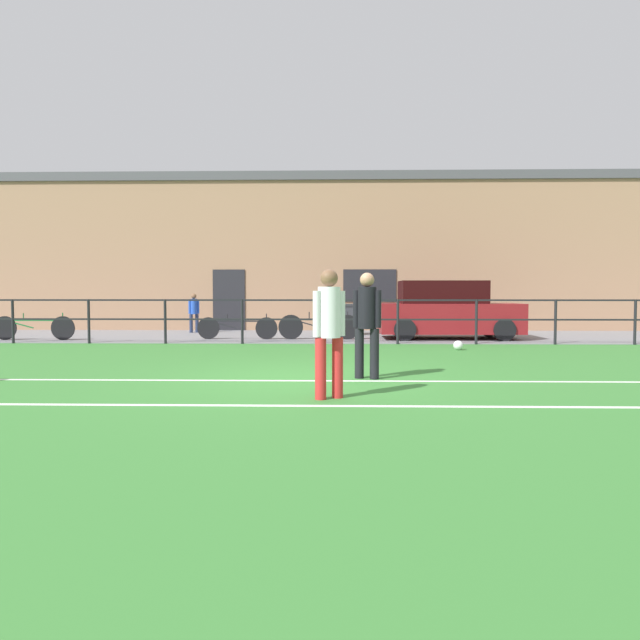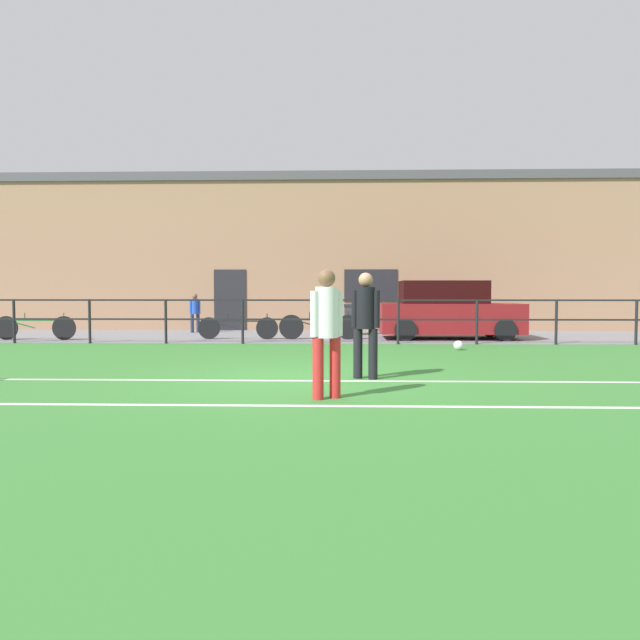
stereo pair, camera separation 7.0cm
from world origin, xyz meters
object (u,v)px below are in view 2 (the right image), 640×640
player_striker (327,325)px  spectator_child (195,310)px  bicycle_parked_1 (238,328)px  trash_bin_0 (353,319)px  parked_car_red (448,311)px  bicycle_parked_0 (319,327)px  bicycle_parked_2 (35,327)px  soccer_ball_spare (458,345)px  player_goalkeeper (366,319)px

player_striker → spectator_child: bearing=82.6°
player_striker → bicycle_parked_1: 9.31m
bicycle_parked_1 → trash_bin_0: size_ratio=2.37×
parked_car_red → bicycle_parked_0: 3.66m
player_striker → spectator_child: 12.38m
parked_car_red → bicycle_parked_2: bearing=-175.9°
soccer_ball_spare → spectator_child: spectator_child is taller
soccer_ball_spare → bicycle_parked_0: bicycle_parked_0 is taller
soccer_ball_spare → bicycle_parked_0: 4.25m
player_goalkeeper → soccer_ball_spare: size_ratio=7.49×
parked_car_red → spectator_child: bearing=164.1°
bicycle_parked_1 → trash_bin_0: 3.74m
spectator_child → bicycle_parked_1: spectator_child is taller
bicycle_parked_0 → bicycle_parked_2: bearing=-177.0°
bicycle_parked_0 → bicycle_parked_1: 2.28m
bicycle_parked_2 → bicycle_parked_1: bearing=4.2°
soccer_ball_spare → parked_car_red: bearing=84.1°
player_striker → soccer_ball_spare: player_striker is taller
player_striker → player_goalkeeper: bearing=43.0°
soccer_ball_spare → bicycle_parked_0: (-3.29, 2.68, 0.27)m
parked_car_red → trash_bin_0: 3.00m
bicycle_parked_0 → parked_car_red: bearing=6.6°
parked_car_red → bicycle_parked_2: parked_car_red is taller
player_striker → bicycle_parked_0: size_ratio=0.72×
soccer_ball_spare → player_goalkeeper: bearing=-117.4°
spectator_child → bicycle_parked_0: bearing=127.3°
player_goalkeeper → bicycle_parked_2: bearing=161.7°
trash_bin_0 → parked_car_red: bearing=-28.1°
spectator_child → bicycle_parked_2: spectator_child is taller
parked_car_red → trash_bin_0: (-2.63, 1.41, -0.29)m
player_goalkeeper → bicycle_parked_0: 7.28m
parked_car_red → trash_bin_0: parked_car_red is taller
bicycle_parked_1 → soccer_ball_spare: bearing=-25.7°
player_striker → parked_car_red: (3.23, 9.33, -0.14)m
parked_car_red → trash_bin_0: size_ratio=4.14×
parked_car_red → player_goalkeeper: bearing=-109.3°
player_goalkeeper → spectator_child: size_ratio=1.30×
player_striker → bicycle_parked_1: size_ratio=0.73×
soccer_ball_spare → bicycle_parked_2: (-11.11, 2.27, 0.25)m
spectator_child → player_goalkeeper: bearing=97.0°
spectator_child → bicycle_parked_2: (-3.69, -3.03, -0.37)m
player_goalkeeper → trash_bin_0: bearing=109.2°
soccer_ball_spare → parked_car_red: size_ratio=0.06×
player_striker → trash_bin_0: size_ratio=1.72×
player_striker → bicycle_parked_2: (-8.19, 8.50, -0.56)m
spectator_child → soccer_ball_spare: bearing=124.2°
bicycle_parked_1 → bicycle_parked_0: bearing=-0.0°
player_striker → bicycle_parked_1: player_striker is taller
parked_car_red → bicycle_parked_0: (-3.61, -0.42, -0.41)m
spectator_child → trash_bin_0: bearing=150.8°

